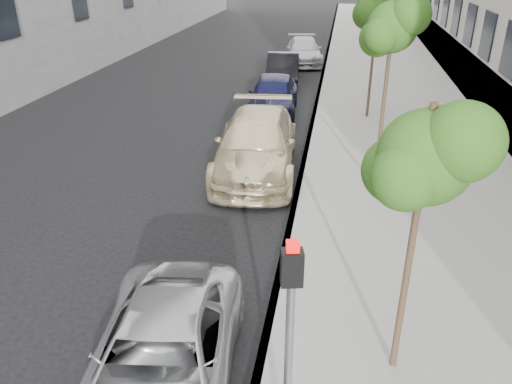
% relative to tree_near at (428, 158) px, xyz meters
% --- Properties ---
extents(sidewalk, '(6.40, 72.00, 0.14)m').
position_rel_tree_near_xyz_m(sidewalk, '(1.07, 22.50, -3.50)').
color(sidewalk, gray).
rests_on(sidewalk, ground).
extents(curb, '(0.15, 72.00, 0.14)m').
position_rel_tree_near_xyz_m(curb, '(-2.05, 22.50, -3.50)').
color(curb, '#9E9B93').
rests_on(curb, ground).
extents(tree_near, '(1.60, 1.40, 4.23)m').
position_rel_tree_near_xyz_m(tree_near, '(0.00, 0.00, 0.00)').
color(tree_near, '#38281C').
rests_on(tree_near, sidewalk).
extents(tree_mid, '(1.58, 1.38, 4.92)m').
position_rel_tree_near_xyz_m(tree_mid, '(-0.00, 6.50, 0.70)').
color(tree_mid, '#38281C').
rests_on(tree_mid, sidewalk).
extents(tree_far, '(1.82, 1.62, 4.91)m').
position_rel_tree_near_xyz_m(tree_far, '(0.00, 13.00, 0.58)').
color(tree_far, '#38281C').
rests_on(tree_far, sidewalk).
extents(signal_pole, '(0.27, 0.23, 3.02)m').
position_rel_tree_near_xyz_m(signal_pole, '(-1.51, -1.59, -1.54)').
color(signal_pole, '#939699').
rests_on(signal_pole, sidewalk).
extents(minivan, '(2.65, 4.77, 1.26)m').
position_rel_tree_near_xyz_m(minivan, '(-3.36, -1.03, -2.94)').
color(minivan, '#ABADB0').
rests_on(minivan, ground).
extents(suv, '(2.72, 5.77, 1.63)m').
position_rel_tree_near_xyz_m(suv, '(-3.42, 7.48, -2.76)').
color(suv, beige).
rests_on(suv, ground).
extents(sedan_blue, '(2.08, 4.62, 1.54)m').
position_rel_tree_near_xyz_m(sedan_blue, '(-3.69, 13.14, -2.80)').
color(sedan_blue, black).
rests_on(sedan_blue, ground).
extents(sedan_black, '(1.87, 4.43, 1.42)m').
position_rel_tree_near_xyz_m(sedan_black, '(-3.91, 18.16, -2.86)').
color(sedan_black, black).
rests_on(sedan_black, ground).
extents(sedan_rear, '(2.59, 5.01, 1.39)m').
position_rel_tree_near_xyz_m(sedan_rear, '(-3.33, 23.31, -2.88)').
color(sedan_rear, '#B1B3BA').
rests_on(sedan_rear, ground).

